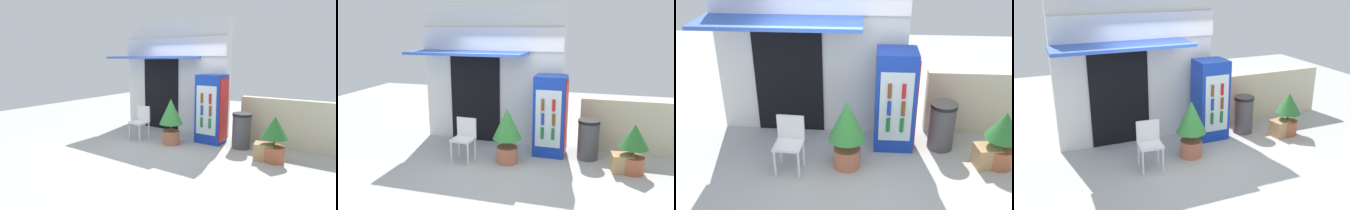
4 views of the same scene
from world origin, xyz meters
The scene contains 9 objects.
ground centered at (0.00, 0.00, 0.00)m, with size 16.00×16.00×0.00m, color #B2B2AD.
storefront_building centered at (-0.60, 1.55, 1.61)m, with size 3.36×1.24×3.13m.
drink_cooler centered at (0.89, 0.99, 0.86)m, with size 0.67×0.65×1.71m.
plastic_chair centered at (-0.75, 0.19, 0.52)m, with size 0.45×0.42×0.88m.
potted_plant_near_shop centered at (0.12, 0.29, 0.67)m, with size 0.58×0.58×1.13m.
potted_plant_curbside centered at (2.53, 0.47, 0.54)m, with size 0.54×0.54×0.95m.
trash_bin centered at (1.69, 0.95, 0.42)m, with size 0.45×0.45×0.84m.
stone_boundary_wall centered at (2.80, 1.59, 0.58)m, with size 2.64×0.22×1.16m, color beige.
cardboard_box centered at (2.34, 0.45, 0.18)m, with size 0.38×0.33×0.35m, color tan.
Camera 2 is at (1.84, -5.83, 2.72)m, focal length 35.71 mm.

